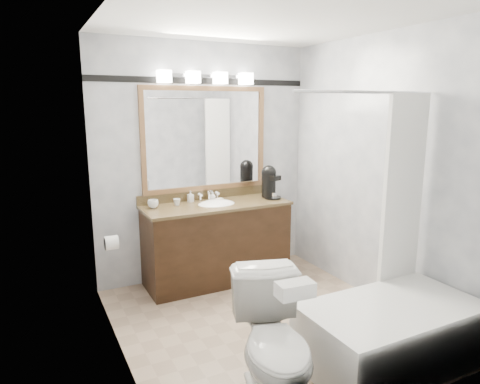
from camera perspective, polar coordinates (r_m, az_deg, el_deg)
room at (r=3.48m, az=3.52°, el=1.44°), size 2.42×2.62×2.52m
vanity at (r=4.56m, az=-3.12°, el=-6.55°), size 1.53×0.58×0.97m
mirror at (r=4.59m, az=-4.62°, el=7.05°), size 1.40×0.04×1.10m
vanity_light_bar at (r=4.54m, az=-4.48°, el=15.00°), size 1.02×0.14×0.12m
accent_stripe at (r=4.60m, az=-4.80°, el=14.53°), size 2.40×0.01×0.06m
bathtub at (r=3.46m, az=19.58°, el=-16.32°), size 1.30×0.75×1.96m
tp_roll at (r=3.85m, az=-16.78°, el=-6.50°), size 0.11×0.12×0.12m
toilet at (r=2.81m, az=4.67°, el=-19.68°), size 0.67×0.90×0.81m
tissue_box at (r=2.45m, az=7.36°, el=-12.76°), size 0.22×0.13×0.09m
coffee_maker at (r=4.69m, az=3.93°, el=1.44°), size 0.19×0.23×0.36m
cup_left at (r=4.34m, az=-11.51°, el=-1.56°), size 0.11×0.11×0.08m
cup_right at (r=4.41m, az=-8.41°, el=-1.33°), size 0.08×0.08×0.07m
soap_bottle_a at (r=4.54m, az=-6.62°, el=-0.58°), size 0.06×0.06×0.12m
soap_bottle_b at (r=4.62m, az=-3.68°, el=-0.52°), size 0.07×0.07×0.09m
soap_bar at (r=4.59m, az=-2.80°, el=-1.00°), size 0.08×0.06×0.02m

